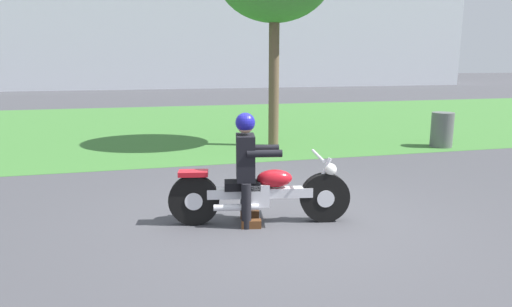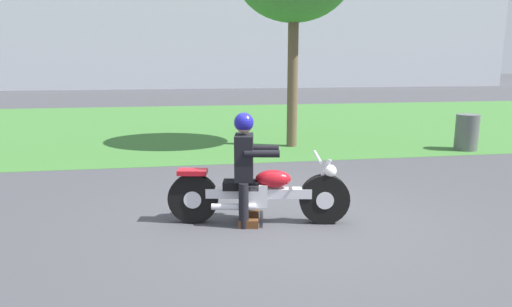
{
  "view_description": "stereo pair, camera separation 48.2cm",
  "coord_description": "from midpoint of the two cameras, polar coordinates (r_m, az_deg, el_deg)",
  "views": [
    {
      "loc": [
        -1.72,
        -5.19,
        2.0
      ],
      "look_at": [
        -0.32,
        0.28,
        0.85
      ],
      "focal_mm": 31.98,
      "sensor_mm": 36.0,
      "label": 1
    },
    {
      "loc": [
        -1.25,
        -5.29,
        2.0
      ],
      "look_at": [
        -0.32,
        0.28,
        0.85
      ],
      "focal_mm": 31.98,
      "sensor_mm": 36.0,
      "label": 2
    }
  ],
  "objects": [
    {
      "name": "trash_can",
      "position": [
        11.51,
        21.15,
        2.79
      ],
      "size": [
        0.51,
        0.51,
        0.82
      ],
      "primitive_type": "cylinder",
      "color": "#595E5B",
      "rests_on": "ground"
    },
    {
      "name": "rider_lead",
      "position": [
        5.58,
        -3.62,
        -0.83
      ],
      "size": [
        0.6,
        0.53,
        1.39
      ],
      "rotation": [
        0.0,
        0.0,
        -0.18
      ],
      "color": "black",
      "rests_on": "ground"
    },
    {
      "name": "grass_verge",
      "position": [
        14.89,
        -8.58,
        3.68
      ],
      "size": [
        60.0,
        12.0,
        0.01
      ],
      "primitive_type": "cube",
      "color": "#3D7533",
      "rests_on": "ground"
    },
    {
      "name": "motorcycle_lead",
      "position": [
        5.68,
        -1.86,
        -5.01
      ],
      "size": [
        2.25,
        0.74,
        0.87
      ],
      "rotation": [
        0.0,
        0.0,
        -0.18
      ],
      "color": "black",
      "rests_on": "ground"
    },
    {
      "name": "ground",
      "position": [
        5.81,
        1.34,
        -8.65
      ],
      "size": [
        120.0,
        120.0,
        0.0
      ],
      "primitive_type": "plane",
      "color": "#424247"
    }
  ]
}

